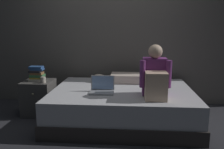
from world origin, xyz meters
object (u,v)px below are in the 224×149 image
Objects in this scene: clothes_pile at (99,78)px; pillow at (128,78)px; laptop at (102,88)px; nightstand at (39,97)px; bed at (122,105)px; mug at (43,80)px; book_stack at (37,74)px; person_sitting at (155,77)px.

pillow is at bearing 3.80° from clothes_pile.
laptop is at bearing -118.44° from pillow.
nightstand is 1.12m from laptop.
bed is at bearing 36.08° from laptop.
laptop is 3.56× the size of mug.
bed is 1.39m from book_stack.
nightstand is 1.84m from person_sitting.
bed is at bearing -1.85° from mug.
book_stack is at bearing 160.82° from laptop.
nightstand is 1.44m from pillow.
bed is at bearing -6.92° from nightstand.
clothes_pile is at bearing 102.04° from laptop.
laptop is at bearing -143.92° from bed.
laptop reaches higher than nightstand.
bed is 1.22m from mug.
person_sitting is at bearing -37.92° from bed.
mug reaches higher than nightstand.
bed is 0.72m from person_sitting.
clothes_pile reaches higher than bed.
bed is 3.79× the size of nightstand.
nightstand is 5.87× the size of mug.
person_sitting reaches higher than book_stack.
laptop is at bearing -19.18° from book_stack.
nightstand reaches higher than bed.
nightstand is at bearing -163.89° from clothes_pile.
person_sitting is (0.42, -0.32, 0.49)m from bed.
person_sitting is at bearing -15.92° from book_stack.
book_stack is (-0.02, 0.01, 0.37)m from nightstand.
laptop reaches higher than bed.
nightstand is at bearing -168.06° from pillow.
book_stack is 0.96m from clothes_pile.
mug is at bearing 165.52° from laptop.
mug is (-1.59, 0.36, -0.15)m from person_sitting.
person_sitting is 1.17× the size of pillow.
book_stack is at bearing 172.66° from bed.
bed is 3.05× the size of person_sitting.
person_sitting is 1.63m from mug.
pillow is at bearing 11.35° from book_stack.
person_sitting is 2.83× the size of book_stack.
mug is (0.13, -0.12, 0.31)m from nightstand.
bed is 0.44m from laptop.
nightstand is 1.65× the size of laptop.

